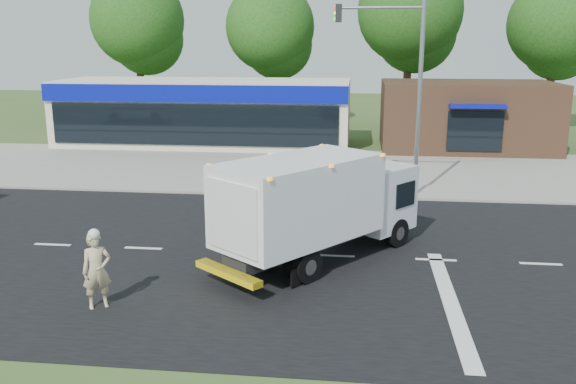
# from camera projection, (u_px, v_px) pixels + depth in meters

# --- Properties ---
(ground) EXTENTS (120.00, 120.00, 0.00)m
(ground) POSITION_uv_depth(u_px,v_px,m) (335.00, 256.00, 18.42)
(ground) COLOR #385123
(ground) RESTS_ON ground
(road_asphalt) EXTENTS (60.00, 14.00, 0.02)m
(road_asphalt) POSITION_uv_depth(u_px,v_px,m) (335.00, 256.00, 18.42)
(road_asphalt) COLOR black
(road_asphalt) RESTS_ON ground
(sidewalk) EXTENTS (60.00, 2.40, 0.12)m
(sidewalk) POSITION_uv_depth(u_px,v_px,m) (343.00, 190.00, 26.31)
(sidewalk) COLOR gray
(sidewalk) RESTS_ON ground
(parking_apron) EXTENTS (60.00, 9.00, 0.02)m
(parking_apron) POSITION_uv_depth(u_px,v_px,m) (346.00, 165.00, 31.92)
(parking_apron) COLOR gray
(parking_apron) RESTS_ON ground
(lane_markings) EXTENTS (55.20, 7.00, 0.01)m
(lane_markings) POSITION_uv_depth(u_px,v_px,m) (381.00, 274.00, 16.96)
(lane_markings) COLOR silver
(lane_markings) RESTS_ON road_asphalt
(ems_box_truck) EXTENTS (6.19, 6.98, 3.18)m
(ems_box_truck) POSITION_uv_depth(u_px,v_px,m) (318.00, 201.00, 17.64)
(ems_box_truck) COLOR black
(ems_box_truck) RESTS_ON ground
(emergency_worker) EXTENTS (0.83, 0.75, 2.00)m
(emergency_worker) POSITION_uv_depth(u_px,v_px,m) (97.00, 269.00, 14.67)
(emergency_worker) COLOR #CCB388
(emergency_worker) RESTS_ON ground
(retail_strip_mall) EXTENTS (18.00, 6.20, 4.00)m
(retail_strip_mall) POSITION_uv_depth(u_px,v_px,m) (205.00, 112.00, 38.16)
(retail_strip_mall) COLOR beige
(retail_strip_mall) RESTS_ON ground
(brown_storefront) EXTENTS (10.00, 6.70, 4.00)m
(brown_storefront) POSITION_uv_depth(u_px,v_px,m) (466.00, 116.00, 36.42)
(brown_storefront) COLOR #382316
(brown_storefront) RESTS_ON ground
(traffic_signal_pole) EXTENTS (3.51, 0.25, 8.00)m
(traffic_signal_pole) POSITION_uv_depth(u_px,v_px,m) (404.00, 77.00, 24.30)
(traffic_signal_pole) COLOR gray
(traffic_signal_pole) RESTS_ON ground
(background_trees) EXTENTS (36.77, 7.39, 12.10)m
(background_trees) POSITION_uv_depth(u_px,v_px,m) (341.00, 26.00, 43.90)
(background_trees) COLOR #332114
(background_trees) RESTS_ON ground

